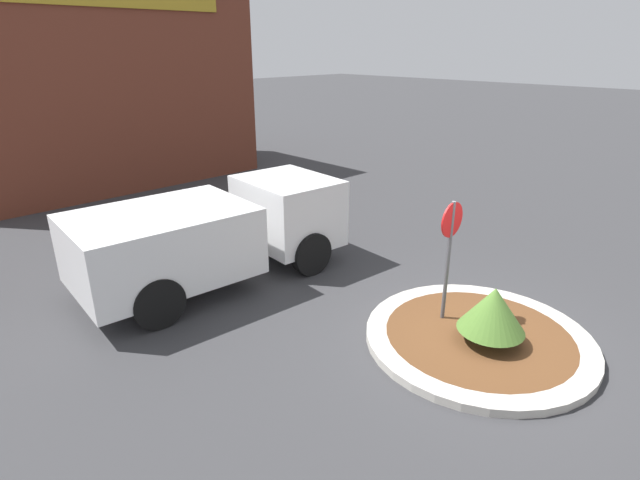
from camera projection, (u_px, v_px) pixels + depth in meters
ground_plane at (478, 342)px, 8.67m from camera, size 120.00×120.00×0.00m
traffic_island at (478, 338)px, 8.64m from camera, size 3.87×3.87×0.15m
stop_sign at (450, 243)px, 8.62m from camera, size 0.62×0.07×2.37m
island_shrub at (493, 309)px, 8.19m from camera, size 1.11×1.11×1.00m
utility_truck at (213, 232)px, 10.54m from camera, size 5.87×2.78×1.96m
storefront_building at (91, 81)px, 18.16m from camera, size 10.14×6.07×7.13m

